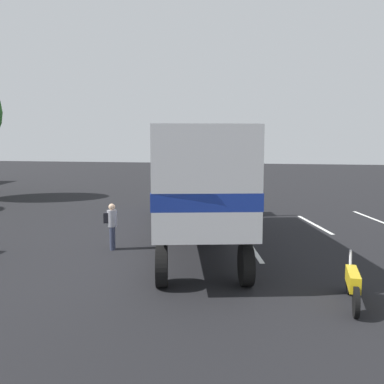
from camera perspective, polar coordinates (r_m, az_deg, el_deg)
The scene contains 7 objects.
ground_plane at distance 21.40m, azimuth 0.19°, elevation -3.28°, with size 120.00×120.00×0.00m, color black.
lane_stripe_near at distance 15.19m, azimuth 8.17°, elevation -7.45°, with size 4.40×0.16×0.01m, color silver.
lane_stripe_mid at distance 19.87m, azimuth 16.59°, elevation -4.31°, with size 4.40×0.16×0.01m, color silver.
lane_stripe_far at distance 22.36m, azimuth 23.81°, elevation -3.41°, with size 4.40×0.16×0.01m, color silver.
semi_truck at distance 15.78m, azimuth 0.31°, elevation 2.42°, with size 14.29×6.29×4.50m.
person_bystander at distance 14.68m, azimuth -11.11°, elevation -4.44°, with size 0.38×0.48×1.63m.
motorcycle at distance 10.36m, azimuth 21.41°, elevation -11.83°, with size 2.11×0.28×1.12m.
Camera 1 is at (-20.54, -4.75, 3.68)m, focal length 38.40 mm.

